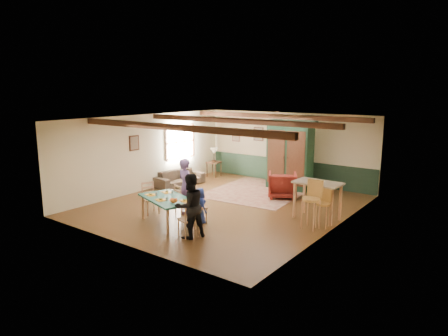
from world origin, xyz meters
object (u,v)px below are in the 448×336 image
Objects in this scene: dining_chair_end_right at (188,218)px; person_man at (186,187)px; cat at (173,200)px; person_child at (200,205)px; counter_table at (317,201)px; bar_stool_right at (323,208)px; sofa at (180,178)px; armoire at (290,155)px; dining_chair_far_right at (197,207)px; dining_chair_end_left at (151,198)px; armchair at (282,185)px; dining_table at (168,211)px; person_woman at (190,206)px; dining_chair_far_left at (184,200)px; end_table at (214,169)px; table_lamp at (214,155)px; bar_stool_left at (311,205)px.

person_man reaches higher than dining_chair_end_right.
person_child is at bearing 99.46° from cat.
person_man is 1.31× the size of counter_table.
bar_stool_right is (2.95, 2.51, -0.30)m from cat.
dining_chair_end_right is at bearing -127.63° from sofa.
dining_chair_far_right is at bearing -93.10° from armoire.
armchair is (2.21, 3.85, -0.03)m from dining_chair_end_left.
armoire is (0.78, 5.44, 0.88)m from dining_table.
person_woman is 1.57× the size of bar_stool_right.
dining_table is 1.89× the size of dining_chair_far_left.
dining_table is 1.89× the size of dining_chair_far_right.
bar_stool_right is (6.13, -3.23, 0.20)m from end_table.
person_woman reaches higher than dining_chair_far_right.
dining_chair_far_left is at bearing 39.67° from armchair.
armoire is at bearing -82.02° from dining_chair_far_left.
dining_chair_far_right is 5.96m from table_lamp.
dining_chair_far_left is 0.38m from person_man.
dining_chair_far_left is at bearing -46.17° from dining_chair_end_left.
dining_table is at bearing -90.00° from dining_chair_end_left.
person_child reaches higher than dining_chair_far_right.
bar_stool_left is at bearing -133.07° from dining_chair_far_right.
end_table is (-3.49, 0.03, -0.93)m from armoire.
person_man is 2.93× the size of table_lamp.
bar_stool_left reaches higher than armchair.
dining_chair_far_left is 0.72× the size of counter_table.
dining_chair_far_right is 3.32m from counter_table.
person_man is at bearing -115.87° from person_woman.
dining_chair_far_right and dining_chair_end_left have the same top height.
person_child is 0.96× the size of bar_stool_right.
dining_chair_end_right is at bearing -139.02° from bar_stool_right.
person_child is 0.76× the size of bar_stool_left.
person_woman is (0.55, -0.92, 0.34)m from dining_chair_far_right.
sofa is 6.21m from bar_stool_left.
person_child is 0.76× the size of counter_table.
dining_chair_far_right is at bearing -56.32° from table_lamp.
dining_table is 1.09× the size of person_woman.
bar_stool_left reaches higher than bar_stool_right.
table_lamp reaches higher than person_child.
person_woman reaches higher than end_table.
dining_table is 1.89× the size of dining_chair_end_right.
counter_table reaches higher than end_table.
armoire reaches higher than table_lamp.
bar_stool_left is at bearing 155.39° from dining_chair_end_right.
dining_table is 1.72× the size of bar_stool_right.
armoire is at bearing -0.54° from table_lamp.
dining_chair_far_left and dining_chair_end_left have the same top height.
dining_chair_end_left is 0.72× the size of counter_table.
dining_chair_end_right is at bearing 58.95° from armchair.
person_woman reaches higher than dining_chair_end_left.
person_woman is 0.64× the size of armoire.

